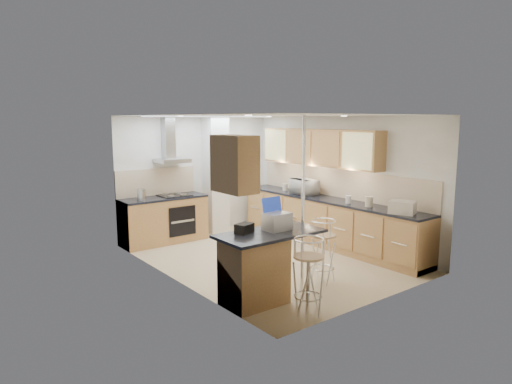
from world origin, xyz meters
TOP-DOWN VIEW (x-y plane):
  - ground at (0.00, 0.00)m, footprint 4.80×4.80m
  - room_shell at (0.32, 0.38)m, footprint 3.64×4.84m
  - right_counter at (1.50, 0.00)m, footprint 0.63×4.40m
  - back_counter at (-0.95, 2.10)m, footprint 1.70×0.63m
  - peninsula at (-1.12, -1.45)m, footprint 1.47×0.72m
  - microwave at (1.46, 0.61)m, footprint 0.45×0.61m
  - laptop at (-0.98, -1.41)m, footprint 0.36×0.27m
  - bag at (-1.43, -1.28)m, footprint 0.28×0.24m
  - bar_stool_near at (-1.04, -2.10)m, footprint 0.51×0.51m
  - bar_stool_end at (-0.07, -1.42)m, footprint 0.56×0.56m
  - jar_a at (1.50, 0.51)m, footprint 0.13×0.13m
  - jar_b at (1.50, 1.25)m, footprint 0.13×0.13m
  - jar_c at (1.46, -1.03)m, footprint 0.17×0.17m
  - jar_d at (1.42, -0.60)m, footprint 0.11×0.11m
  - bread_bin at (1.41, -1.75)m, footprint 0.44×0.48m
  - kettle at (-1.44, 2.02)m, footprint 0.16×0.16m

SIDE VIEW (x-z plane):
  - ground at x=0.00m, z-range 0.00..0.00m
  - back_counter at x=-0.95m, z-range 0.00..0.92m
  - right_counter at x=1.50m, z-range 0.00..0.92m
  - peninsula at x=-1.12m, z-range 0.01..0.95m
  - bar_stool_end at x=-0.07m, z-range 0.00..0.96m
  - bar_stool_near at x=-1.04m, z-range 0.00..0.99m
  - jar_d at x=1.42m, z-range 0.92..1.06m
  - jar_b at x=1.50m, z-range 0.92..1.06m
  - bag at x=-1.43m, z-range 0.94..1.07m
  - jar_c at x=1.46m, z-range 0.92..1.10m
  - jar_a at x=1.50m, z-range 0.92..1.11m
  - bread_bin at x=1.41m, z-range 0.92..1.13m
  - kettle at x=-1.44m, z-range 0.92..1.13m
  - laptop at x=-0.98m, z-range 0.94..1.18m
  - microwave at x=1.46m, z-range 0.92..1.23m
  - room_shell at x=0.32m, z-range 0.29..2.80m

